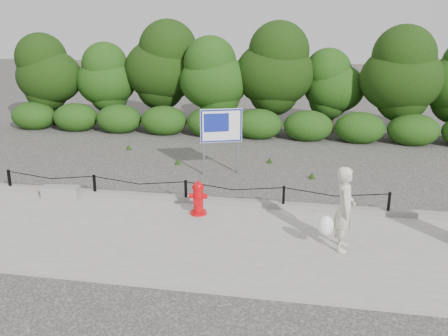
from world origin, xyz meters
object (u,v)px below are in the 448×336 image
pedestrian (343,210)px  fire_hydrant (198,198)px  advertising_sign (221,129)px  concrete_block (61,192)px

pedestrian → fire_hydrant: bearing=72.3°
pedestrian → advertising_sign: (-3.38, 4.71, 0.51)m
advertising_sign → fire_hydrant: bearing=-109.2°
fire_hydrant → advertising_sign: size_ratio=0.41×
pedestrian → advertising_sign: advertising_sign is taller
concrete_block → advertising_sign: 4.96m
advertising_sign → pedestrian: bearing=-74.9°
concrete_block → advertising_sign: (3.77, 2.99, 1.21)m
fire_hydrant → advertising_sign: bearing=86.9°
fire_hydrant → pedestrian: (3.29, -1.26, 0.45)m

